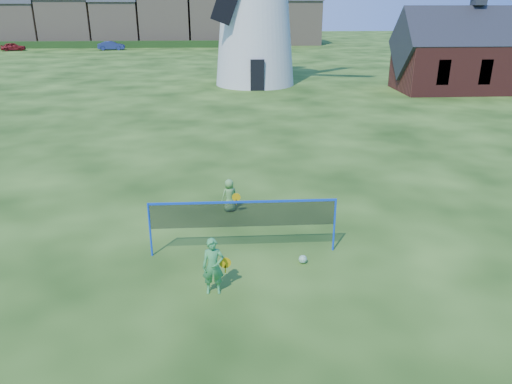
{
  "coord_description": "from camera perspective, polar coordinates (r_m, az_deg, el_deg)",
  "views": [
    {
      "loc": [
        -0.59,
        -12.23,
        6.46
      ],
      "look_at": [
        0.2,
        0.5,
        1.5
      ],
      "focal_mm": 34.27,
      "sensor_mm": 36.0,
      "label": 1
    }
  ],
  "objects": [
    {
      "name": "badminton_net",
      "position": [
        13.11,
        -1.52,
        -2.7
      ],
      "size": [
        5.05,
        0.05,
        1.55
      ],
      "color": "blue",
      "rests_on": "ground"
    },
    {
      "name": "player_boy",
      "position": [
        16.06,
        -3.11,
        -0.39
      ],
      "size": [
        0.67,
        0.54,
        1.09
      ],
      "rotation": [
        0.0,
        0.0,
        3.57
      ],
      "color": "#629F4D",
      "rests_on": "ground"
    },
    {
      "name": "car_right",
      "position": [
        76.47,
        -16.53,
        16.06
      ],
      "size": [
        3.84,
        1.58,
        1.24
      ],
      "primitive_type": "imported",
      "rotation": [
        0.0,
        0.0,
        1.64
      ],
      "color": "navy",
      "rests_on": "ground"
    },
    {
      "name": "terraced_houses",
      "position": [
        86.16,
        -16.53,
        18.8
      ],
      "size": [
        67.17,
        8.4,
        8.36
      ],
      "color": "tan",
      "rests_on": "ground"
    },
    {
      "name": "play_ball",
      "position": [
        13.11,
        5.48,
        -7.82
      ],
      "size": [
        0.22,
        0.22,
        0.22
      ],
      "primitive_type": "sphere",
      "color": "green",
      "rests_on": "ground"
    },
    {
      "name": "car_left",
      "position": [
        80.31,
        -26.49,
        14.94
      ],
      "size": [
        3.52,
        2.18,
        1.12
      ],
      "primitive_type": "imported",
      "rotation": [
        0.0,
        0.0,
        1.85
      ],
      "color": "maroon",
      "rests_on": "ground"
    },
    {
      "name": "hedge",
      "position": [
        81.32,
        -19.6,
        15.9
      ],
      "size": [
        62.0,
        0.8,
        1.0
      ],
      "primitive_type": "cube",
      "color": "#193814",
      "rests_on": "ground"
    },
    {
      "name": "chapel",
      "position": [
        42.01,
        23.75,
        14.36
      ],
      "size": [
        11.18,
        5.42,
        9.46
      ],
      "color": "maroon",
      "rests_on": "ground"
    },
    {
      "name": "player_girl",
      "position": [
        11.58,
        -5.02,
        -8.63
      ],
      "size": [
        0.68,
        0.37,
        1.41
      ],
      "rotation": [
        0.0,
        0.0,
        0.03
      ],
      "color": "#3C984C",
      "rests_on": "ground"
    },
    {
      "name": "ground",
      "position": [
        13.84,
        -0.7,
        -6.57
      ],
      "size": [
        220.0,
        220.0,
        0.0
      ],
      "primitive_type": "plane",
      "color": "black",
      "rests_on": "ground"
    }
  ]
}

